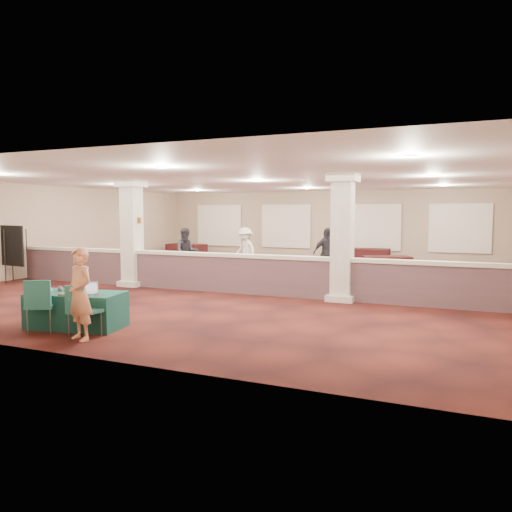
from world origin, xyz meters
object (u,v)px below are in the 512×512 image
at_px(far_table_front_left, 96,264).
at_px(attendee_b, 245,250).
at_px(attendee_d, 342,249).
at_px(attendee_c, 327,253).
at_px(woman, 80,294).
at_px(conf_chair_main, 81,307).
at_px(far_table_front_right, 372,277).
at_px(conf_chair_side, 40,301).
at_px(attendee_a, 186,252).
at_px(far_table_back_center, 365,258).
at_px(near_table, 77,310).
at_px(easel_board, 12,246).
at_px(far_table_back_left, 186,252).
at_px(far_table_front_center, 295,273).
at_px(far_table_back_right, 387,266).

xyz_separation_m(far_table_front_left, attendee_b, (4.71, 2.70, 0.48)).
bearing_deg(attendee_d, attendee_c, 108.77).
height_order(woman, attendee_c, attendee_c).
relative_size(far_table_front_left, attendee_b, 1.04).
xyz_separation_m(conf_chair_main, far_table_front_right, (3.65, 8.06, -0.23)).
xyz_separation_m(conf_chair_side, attendee_a, (-1.87, 8.21, 0.26)).
xyz_separation_m(far_table_front_left, attendee_c, (8.00, 2.14, 0.51)).
height_order(far_table_back_center, attendee_a, attendee_a).
height_order(near_table, attendee_d, attendee_d).
bearing_deg(conf_chair_side, attendee_a, 75.21).
xyz_separation_m(attendee_a, attendee_d, (4.69, 3.43, 0.03)).
distance_m(attendee_c, attendee_d, 2.12).
xyz_separation_m(conf_chair_main, attendee_d, (1.84, 11.65, 0.32)).
height_order(easel_board, far_table_back_center, easel_board).
bearing_deg(far_table_back_left, easel_board, -95.71).
relative_size(woman, far_table_back_center, 0.86).
xyz_separation_m(far_table_back_left, far_table_back_center, (8.50, 0.00, 0.01)).
bearing_deg(conf_chair_main, conf_chair_side, -175.03).
height_order(woman, far_table_back_left, woman).
height_order(woman, far_table_front_left, woman).
bearing_deg(attendee_c, easel_board, 164.23).
xyz_separation_m(far_table_front_center, attendee_d, (0.39, 4.26, 0.48)).
height_order(woman, far_table_back_center, woman).
height_order(attendee_b, attendee_c, attendee_c).
relative_size(far_table_front_left, far_table_front_right, 1.07).
bearing_deg(conf_chair_side, far_table_front_center, 44.16).
distance_m(far_table_front_center, attendee_d, 4.30).
bearing_deg(far_table_back_right, far_table_back_center, 118.64).
bearing_deg(easel_board, far_table_back_right, 38.78).
height_order(conf_chair_side, attendee_d, attendee_d).
height_order(attendee_b, attendee_d, attendee_d).
bearing_deg(woman, attendee_c, 95.55).
bearing_deg(attendee_a, far_table_back_right, -9.56).
height_order(near_table, conf_chair_main, conf_chair_main).
height_order(far_table_back_right, attendee_d, attendee_d).
bearing_deg(conf_chair_main, woman, -43.35).
distance_m(easel_board, attendee_d, 11.36).
height_order(far_table_back_left, attendee_b, attendee_b).
bearing_deg(attendee_a, easel_board, -175.06).
relative_size(conf_chair_side, far_table_front_center, 0.50).
relative_size(far_table_back_center, attendee_a, 1.12).
bearing_deg(attendee_a, far_table_front_right, -37.11).
bearing_deg(near_table, easel_board, 137.16).
height_order(woman, far_table_back_right, woman).
height_order(easel_board, attendee_d, easel_board).
relative_size(woman, attendee_d, 0.93).
bearing_deg(woman, far_table_front_right, 82.35).
height_order(far_table_back_left, far_table_back_right, far_table_back_left).
bearing_deg(far_table_front_center, attendee_d, 84.75).
xyz_separation_m(near_table, woman, (0.76, -0.70, 0.47)).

